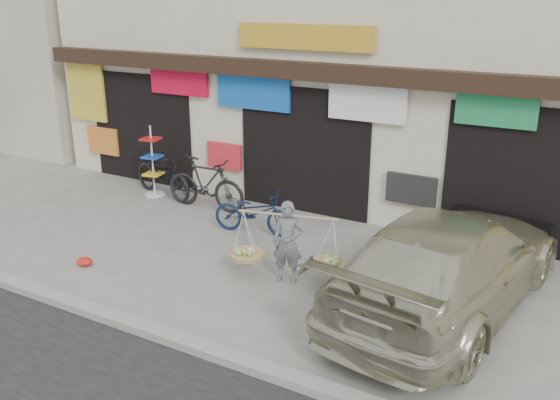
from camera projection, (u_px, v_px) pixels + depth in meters
The scene contains 11 objects.
ground at pixel (210, 272), 10.15m from camera, with size 70.00×70.00×0.00m, color gray.
kerb at pixel (128, 323), 8.49m from camera, with size 70.00×0.25×0.12m, color gray.
shophouse_block at pixel (360, 40), 14.29m from camera, with size 14.00×6.32×7.00m.
neighbor_west at pixel (13, 38), 21.14m from camera, with size 12.00×7.00×6.00m, color beige.
street_vendor at pixel (288, 246), 9.67m from camera, with size 1.92×0.89×1.38m.
bike_0 at pixel (163, 174), 13.80m from camera, with size 0.70×2.02×1.06m, color black.
bike_1 at pixel (206, 184), 12.96m from camera, with size 0.55×1.93×1.16m, color black.
bike_2 at pixel (254, 212), 11.67m from camera, with size 0.59×1.68×0.88m, color #101F3D.
suv at pixel (449, 262), 8.79m from camera, with size 2.88×5.50×1.52m.
display_rack at pixel (153, 168), 13.80m from camera, with size 0.46×0.46×1.68m.
red_bag at pixel (84, 261), 10.41m from camera, with size 0.31×0.25×0.14m, color red.
Camera 1 is at (5.53, -7.41, 4.54)m, focal length 38.00 mm.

